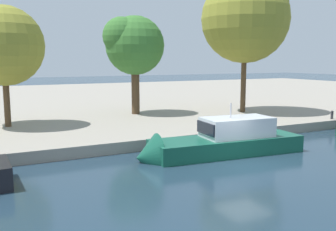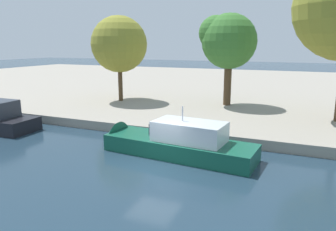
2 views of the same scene
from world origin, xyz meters
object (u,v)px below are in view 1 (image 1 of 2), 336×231
(mooring_bollard_0, at_px, (332,114))
(tree_1, at_px, (1,49))
(tree_2, at_px, (133,44))
(tree_0, at_px, (246,18))
(motor_yacht_2, at_px, (217,146))

(mooring_bollard_0, distance_m, tree_1, 25.53)
(mooring_bollard_0, relative_size, tree_2, 0.08)
(tree_2, bearing_deg, tree_0, -20.18)
(tree_0, distance_m, tree_1, 20.12)
(tree_1, bearing_deg, tree_2, 9.23)
(motor_yacht_2, bearing_deg, tree_0, -129.36)
(motor_yacht_2, relative_size, tree_1, 1.19)
(tree_0, relative_size, tree_2, 1.44)
(motor_yacht_2, relative_size, tree_2, 1.19)
(motor_yacht_2, bearing_deg, mooring_bollard_0, -161.47)
(motor_yacht_2, relative_size, mooring_bollard_0, 14.73)
(tree_0, xyz_separation_m, tree_2, (-9.30, 3.42, -2.33))
(motor_yacht_2, xyz_separation_m, tree_1, (-10.36, 11.48, 5.62))
(mooring_bollard_0, relative_size, tree_1, 0.08)
(motor_yacht_2, xyz_separation_m, mooring_bollard_0, (13.27, 3.26, 0.52))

